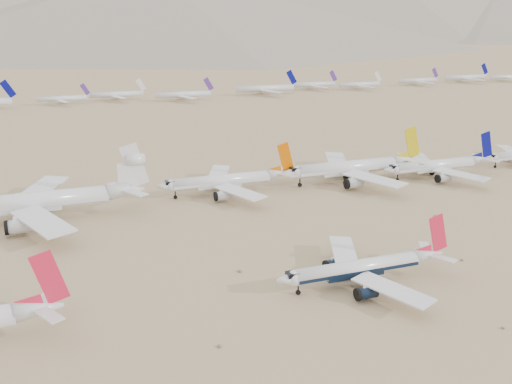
# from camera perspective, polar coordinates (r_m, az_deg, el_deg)

# --- Properties ---
(ground) EXTENTS (7000.00, 7000.00, 0.00)m
(ground) POSITION_cam_1_polar(r_m,az_deg,el_deg) (139.00, 12.40, -8.40)
(ground) COLOR #8E7553
(ground) RESTS_ON ground
(main_airliner) EXTENTS (41.70, 40.73, 14.72)m
(main_airliner) POSITION_cam_1_polar(r_m,az_deg,el_deg) (134.01, 10.79, -7.40)
(main_airliner) COLOR silver
(main_airliner) RESTS_ON ground
(row2_navy_widebody) EXTENTS (45.47, 44.47, 16.18)m
(row2_navy_widebody) POSITION_cam_1_polar(r_m,az_deg,el_deg) (225.91, 17.82, 2.56)
(row2_navy_widebody) COLOR silver
(row2_navy_widebody) RESTS_ON ground
(row2_gold_tail) EXTENTS (53.37, 52.19, 19.00)m
(row2_gold_tail) POSITION_cam_1_polar(r_m,az_deg,el_deg) (212.14, 9.63, 2.45)
(row2_gold_tail) COLOR silver
(row2_gold_tail) RESTS_ON ground
(row2_orange_tail) EXTENTS (46.15, 45.15, 16.46)m
(row2_orange_tail) POSITION_cam_1_polar(r_m,az_deg,el_deg) (195.46, -2.91, 1.16)
(row2_orange_tail) COLOR silver
(row2_orange_tail) RESTS_ON ground
(row2_white_trijet) EXTENTS (61.36, 59.97, 21.74)m
(row2_white_trijet) POSITION_cam_1_polar(r_m,az_deg,el_deg) (181.20, -20.65, -0.78)
(row2_white_trijet) COLOR silver
(row2_white_trijet) RESTS_ON ground
(distant_storage_row) EXTENTS (679.25, 59.16, 16.22)m
(distant_storage_row) POSITION_cam_1_polar(r_m,az_deg,el_deg) (427.76, -2.34, 10.18)
(distant_storage_row) COLOR silver
(distant_storage_row) RESTS_ON ground
(foothills) EXTENTS (4637.50, 1395.00, 155.00)m
(foothills) POSITION_cam_1_polar(r_m,az_deg,el_deg) (1343.86, 6.84, 17.86)
(foothills) COLOR slate
(foothills) RESTS_ON ground
(desert_scrub) EXTENTS (247.37, 121.67, 0.63)m
(desert_scrub) POSITION_cam_1_polar(r_m,az_deg,el_deg) (114.20, 14.72, -14.58)
(desert_scrub) COLOR brown
(desert_scrub) RESTS_ON ground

